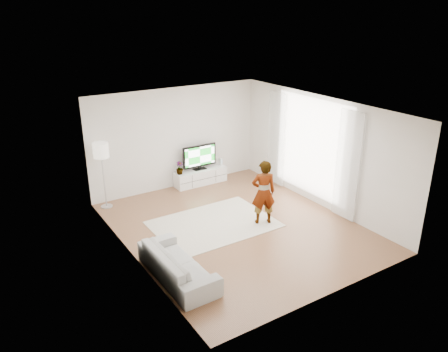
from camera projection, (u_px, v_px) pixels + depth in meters
floor at (237, 227)px, 10.16m from camera, size 6.00×6.00×0.00m
ceiling at (238, 108)px, 9.14m from camera, size 6.00×6.00×0.00m
wall_left at (130, 195)px, 8.40m from camera, size 0.02×6.00×2.80m
wall_right at (320, 152)px, 10.90m from camera, size 0.02×6.00×2.80m
wall_back at (176, 138)px, 12.01m from camera, size 5.00×0.02×2.80m
wall_front at (338, 224)px, 7.29m from camera, size 5.00×0.02×2.80m
window at (311, 147)px, 11.11m from camera, size 0.01×2.60×2.50m
curtain_near at (348, 166)px, 10.08m from camera, size 0.04×0.70×2.60m
curtain_far at (277, 139)px, 12.12m from camera, size 0.04×0.70×2.60m
media_console at (200, 177)px, 12.55m from camera, size 1.54×0.44×0.43m
television at (200, 156)px, 12.35m from camera, size 1.03×0.20×0.72m
game_console at (220, 162)px, 12.77m from camera, size 0.05×0.16×0.22m
potted_plant at (180, 168)px, 12.08m from camera, size 0.21×0.21×0.36m
rug at (214, 224)px, 10.28m from camera, size 2.76×1.99×0.01m
player at (263, 192)px, 10.07m from camera, size 0.66×0.56×1.55m
sofa at (178, 264)px, 8.17m from camera, size 0.81×2.00×0.58m
floor_lamp at (101, 153)px, 10.65m from camera, size 0.38×0.38×1.70m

